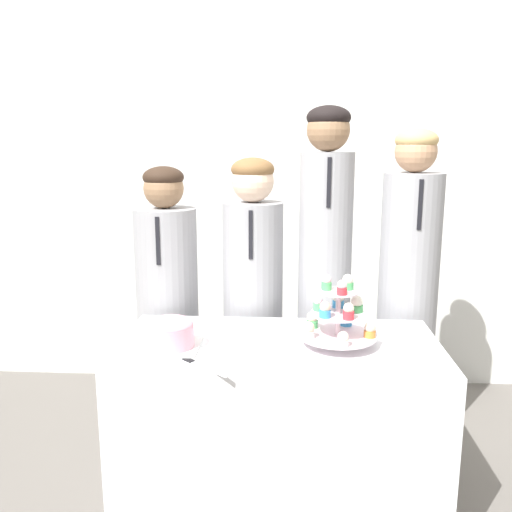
{
  "coord_description": "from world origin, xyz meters",
  "views": [
    {
      "loc": [
        0.03,
        -1.71,
        1.5
      ],
      "look_at": [
        -0.09,
        0.34,
        1.08
      ],
      "focal_mm": 38.0,
      "sensor_mm": 36.0,
      "label": 1
    }
  ],
  "objects_px": {
    "round_cake": "(170,333)",
    "cake_knife": "(194,363)",
    "cupcake_stand": "(337,315)",
    "student_0": "(168,317)",
    "student_3": "(407,303)",
    "student_2": "(324,287)",
    "student_1": "(253,313)"
  },
  "relations": [
    {
      "from": "student_2",
      "to": "cake_knife",
      "type": "bearing_deg",
      "value": -124.36
    },
    {
      "from": "student_3",
      "to": "student_0",
      "type": "bearing_deg",
      "value": -180.0
    },
    {
      "from": "cake_knife",
      "to": "student_2",
      "type": "height_order",
      "value": "student_2"
    },
    {
      "from": "cake_knife",
      "to": "student_0",
      "type": "height_order",
      "value": "student_0"
    },
    {
      "from": "student_1",
      "to": "student_3",
      "type": "distance_m",
      "value": 0.74
    },
    {
      "from": "cupcake_stand",
      "to": "student_3",
      "type": "bearing_deg",
      "value": 54.38
    },
    {
      "from": "round_cake",
      "to": "cake_knife",
      "type": "xyz_separation_m",
      "value": [
        0.11,
        -0.13,
        -0.06
      ]
    },
    {
      "from": "cake_knife",
      "to": "student_1",
      "type": "xyz_separation_m",
      "value": [
        0.16,
        0.74,
        -0.04
      ]
    },
    {
      "from": "student_0",
      "to": "student_3",
      "type": "xyz_separation_m",
      "value": [
        1.16,
        0.0,
        0.09
      ]
    },
    {
      "from": "round_cake",
      "to": "cake_knife",
      "type": "bearing_deg",
      "value": -50.21
    },
    {
      "from": "student_0",
      "to": "student_3",
      "type": "height_order",
      "value": "student_3"
    },
    {
      "from": "round_cake",
      "to": "student_2",
      "type": "relative_size",
      "value": 0.13
    },
    {
      "from": "student_0",
      "to": "student_3",
      "type": "distance_m",
      "value": 1.16
    },
    {
      "from": "student_0",
      "to": "student_3",
      "type": "bearing_deg",
      "value": 0.0
    },
    {
      "from": "student_2",
      "to": "student_3",
      "type": "height_order",
      "value": "student_2"
    },
    {
      "from": "cupcake_stand",
      "to": "student_2",
      "type": "xyz_separation_m",
      "value": [
        -0.02,
        0.53,
        -0.03
      ]
    },
    {
      "from": "round_cake",
      "to": "student_0",
      "type": "distance_m",
      "value": 0.63
    },
    {
      "from": "cupcake_stand",
      "to": "student_3",
      "type": "xyz_separation_m",
      "value": [
        0.38,
        0.53,
        -0.1
      ]
    },
    {
      "from": "cupcake_stand",
      "to": "student_2",
      "type": "bearing_deg",
      "value": 91.79
    },
    {
      "from": "student_2",
      "to": "student_3",
      "type": "relative_size",
      "value": 1.06
    },
    {
      "from": "cupcake_stand",
      "to": "student_1",
      "type": "xyz_separation_m",
      "value": [
        -0.36,
        0.53,
        -0.16
      ]
    },
    {
      "from": "round_cake",
      "to": "student_0",
      "type": "bearing_deg",
      "value": 103.74
    },
    {
      "from": "cake_knife",
      "to": "student_3",
      "type": "bearing_deg",
      "value": 79.87
    },
    {
      "from": "round_cake",
      "to": "cupcake_stand",
      "type": "distance_m",
      "value": 0.64
    },
    {
      "from": "student_0",
      "to": "student_2",
      "type": "height_order",
      "value": "student_2"
    },
    {
      "from": "student_2",
      "to": "student_3",
      "type": "bearing_deg",
      "value": 0.0
    },
    {
      "from": "cake_knife",
      "to": "student_2",
      "type": "xyz_separation_m",
      "value": [
        0.5,
        0.74,
        0.09
      ]
    },
    {
      "from": "cake_knife",
      "to": "cupcake_stand",
      "type": "distance_m",
      "value": 0.57
    },
    {
      "from": "student_3",
      "to": "cake_knife",
      "type": "bearing_deg",
      "value": -140.68
    },
    {
      "from": "round_cake",
      "to": "cupcake_stand",
      "type": "height_order",
      "value": "cupcake_stand"
    },
    {
      "from": "round_cake",
      "to": "student_3",
      "type": "height_order",
      "value": "student_3"
    },
    {
      "from": "round_cake",
      "to": "cupcake_stand",
      "type": "bearing_deg",
      "value": 6.54
    }
  ]
}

